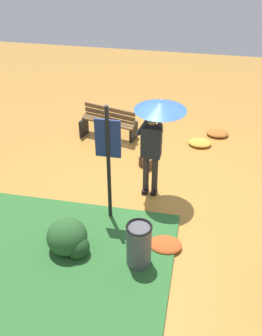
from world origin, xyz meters
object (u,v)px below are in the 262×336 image
info_sign_post (108,152)px  handbag (146,162)px  trash_bin (139,245)px  park_bench (109,122)px  person_with_umbrella (156,124)px

info_sign_post → handbag: size_ratio=6.22×
trash_bin → info_sign_post: bearing=124.7°
park_bench → trash_bin: trash_bin is taller
park_bench → info_sign_post: bearing=-75.7°
person_with_umbrella → trash_bin: size_ratio=2.45×
info_sign_post → trash_bin: info_sign_post is taller
trash_bin → park_bench: bearing=110.2°
handbag → trash_bin: bearing=-83.0°
info_sign_post → handbag: (0.38, 1.80, -1.32)m
info_sign_post → person_with_umbrella: bearing=54.2°
handbag → trash_bin: trash_bin is taller
person_with_umbrella → info_sign_post: info_sign_post is taller
person_with_umbrella → info_sign_post: bearing=-125.8°
info_sign_post → park_bench: (-0.76, 3.00, -1.04)m
handbag → trash_bin: (0.35, -2.85, 0.29)m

